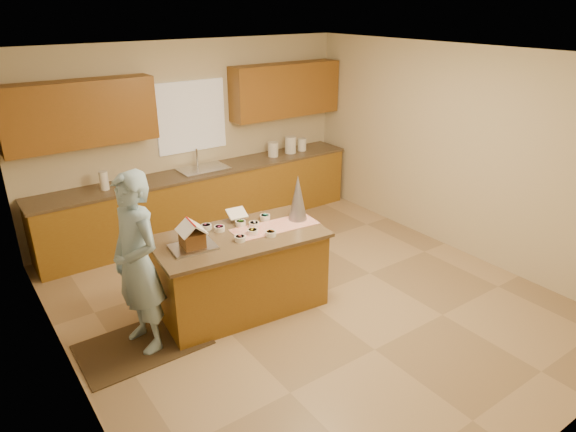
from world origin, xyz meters
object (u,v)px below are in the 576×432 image
object	(u,v)px
boy	(137,264)
island_base	(241,273)
gingerbread_house	(192,237)
tinsel_tree	(298,198)

from	to	relation	value
boy	island_base	bearing A→B (deg)	81.58
gingerbread_house	island_base	bearing A→B (deg)	-0.60
island_base	tinsel_tree	world-z (taller)	tinsel_tree
island_base	boy	xyz separation A→B (m)	(-1.12, -0.03, 0.49)
tinsel_tree	gingerbread_house	size ratio (longest dim) A/B	1.80
tinsel_tree	gingerbread_house	world-z (taller)	tinsel_tree
island_base	gingerbread_house	distance (m)	0.79
tinsel_tree	gingerbread_house	xyz separation A→B (m)	(-1.29, 0.03, -0.14)
boy	gingerbread_house	xyz separation A→B (m)	(0.59, 0.03, 0.10)
island_base	boy	bearing A→B (deg)	-172.75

